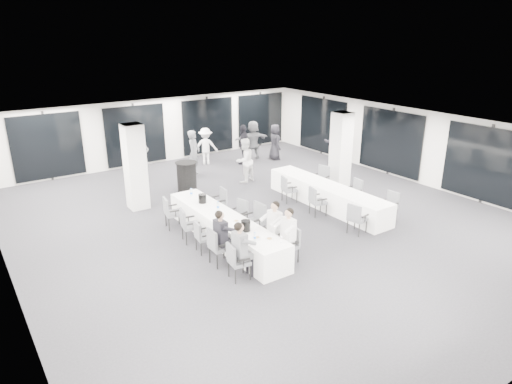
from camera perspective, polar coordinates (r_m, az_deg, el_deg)
room at (r=15.07m, az=1.23°, el=3.51°), size 14.04×16.04×2.84m
column_left at (r=15.21m, az=-14.86°, el=3.05°), size 0.60×0.60×2.80m
column_right at (r=17.09m, az=10.54°, el=5.16°), size 0.60×0.60×2.80m
banquet_table_main at (r=12.67m, az=-3.96°, el=-4.62°), size 0.90×5.00×0.75m
banquet_table_side at (r=15.32m, az=8.82°, el=-0.44°), size 0.90×5.00×0.75m
cocktail_table at (r=16.68m, az=-8.66°, el=1.90°), size 0.79×0.79×1.10m
chair_main_left_near at (r=10.75m, az=-2.50°, el=-8.42°), size 0.51×0.55×0.90m
chair_main_left_second at (r=11.39m, az=-4.87°, el=-6.56°), size 0.51×0.56×0.97m
chair_main_left_mid at (r=12.07m, az=-6.77°, el=-5.37°), size 0.49×0.53×0.87m
chair_main_left_fourth at (r=12.69m, az=-8.50°, el=-3.90°), size 0.57×0.60×0.96m
chair_main_left_far at (r=13.65m, az=-10.62°, el=-2.34°), size 0.56×0.59×0.95m
chair_main_right_near at (r=11.62m, az=4.44°, el=-6.25°), size 0.53×0.56×0.89m
chair_main_right_second at (r=12.03m, az=2.64°, el=-4.97°), size 0.60×0.63×0.99m
chair_main_right_mid at (r=12.76m, az=-0.02°, el=-3.36°), size 0.56×0.61×1.02m
chair_main_right_fourth at (r=13.41m, az=-2.04°, el=-2.60°), size 0.53×0.56×0.88m
chair_main_right_far at (r=14.33m, az=-4.54°, el=-1.08°), size 0.50×0.54×0.91m
chair_side_left_near at (r=13.34m, az=12.41°, el=-3.06°), size 0.55×0.58×0.92m
chair_side_left_mid at (r=14.46m, az=7.52°, el=-0.94°), size 0.57×0.59×0.93m
chair_side_left_far at (r=15.50m, az=3.96°, el=0.55°), size 0.55×0.58×0.90m
chair_side_right_near at (r=14.64m, az=16.41°, el=-1.45°), size 0.47×0.52×0.89m
chair_side_right_mid at (r=15.53m, az=12.23°, el=0.17°), size 0.51×0.55×0.90m
chair_side_right_far at (r=16.60m, az=8.23°, el=1.82°), size 0.59×0.62×0.97m
seated_guest_a at (r=10.68m, az=-1.76°, el=-6.80°), size 0.50×0.38×1.44m
seated_guest_b at (r=11.35m, az=-4.17°, el=-5.18°), size 0.50×0.38×1.44m
seated_guest_c at (r=11.41m, az=3.80°, el=-5.04°), size 0.50×0.38×1.44m
seated_guest_d at (r=11.82m, az=2.08°, el=-4.09°), size 0.50×0.38×1.44m
standing_guest_a at (r=18.45m, az=-7.78°, el=5.21°), size 0.97×0.96×2.07m
standing_guest_b at (r=17.43m, az=-1.45°, el=4.32°), size 1.05×0.79×1.94m
standing_guest_c at (r=20.02m, az=-6.31°, el=6.01°), size 1.31×1.12×1.81m
standing_guest_d at (r=19.92m, az=-1.55°, el=6.30°), size 1.30×1.24×1.97m
standing_guest_e at (r=20.68m, az=2.37°, el=6.55°), size 0.72×0.97×1.81m
standing_guest_f at (r=20.68m, az=-0.38°, el=6.82°), size 1.90×0.93×1.99m
standing_guest_g at (r=18.02m, az=-14.29°, el=4.53°), size 0.87×0.75×2.13m
standing_guest_h at (r=20.16m, az=9.81°, el=6.41°), size 1.15×1.18×2.13m
ice_bucket_near at (r=11.57m, az=-1.30°, el=-4.23°), size 0.25×0.25×0.28m
ice_bucket_far at (r=13.51m, az=-6.72°, el=-0.81°), size 0.23×0.23×0.27m
water_bottle_a at (r=11.07m, az=-0.15°, el=-5.59°), size 0.06×0.06×0.20m
water_bottle_b at (r=12.93m, az=-4.77°, el=-1.76°), size 0.08×0.08×0.24m
water_bottle_c at (r=14.10m, az=-8.09°, el=-0.05°), size 0.07×0.07×0.23m
plate_a at (r=11.23m, az=0.11°, el=-5.69°), size 0.22×0.22×0.03m
plate_b at (r=11.18m, az=1.68°, el=-5.85°), size 0.21×0.21×0.03m
plate_c at (r=12.18m, az=-2.50°, el=-3.63°), size 0.18×0.18×0.03m
wine_glass at (r=10.96m, az=3.17°, el=-5.69°), size 0.07×0.07×0.18m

